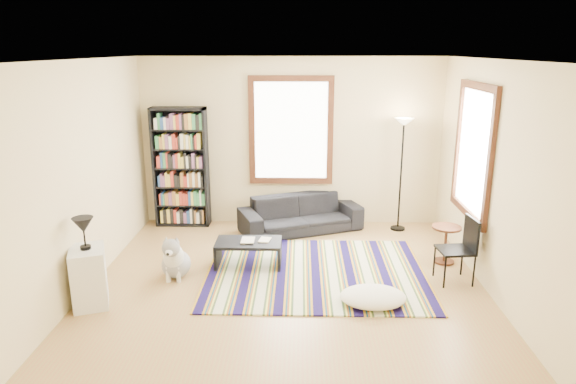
{
  "coord_description": "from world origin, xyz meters",
  "views": [
    {
      "loc": [
        0.16,
        -5.98,
        2.93
      ],
      "look_at": [
        0.0,
        0.5,
        1.1
      ],
      "focal_mm": 32.0,
      "sensor_mm": 36.0,
      "label": 1
    }
  ],
  "objects_px": {
    "bookshelf": "(181,167)",
    "white_cabinet": "(89,277)",
    "floor_cushion": "(373,297)",
    "floor_lamp": "(401,175)",
    "coffee_table": "(249,253)",
    "side_table": "(445,245)",
    "folding_chair": "(455,250)",
    "sofa": "(301,214)",
    "dog": "(176,256)"
  },
  "relations": [
    {
      "from": "bookshelf",
      "to": "white_cabinet",
      "type": "distance_m",
      "value": 2.98
    },
    {
      "from": "floor_cushion",
      "to": "floor_lamp",
      "type": "relative_size",
      "value": 0.42
    },
    {
      "from": "coffee_table",
      "to": "side_table",
      "type": "bearing_deg",
      "value": 3.6
    },
    {
      "from": "folding_chair",
      "to": "floor_lamp",
      "type": "bearing_deg",
      "value": 93.34
    },
    {
      "from": "sofa",
      "to": "folding_chair",
      "type": "height_order",
      "value": "folding_chair"
    },
    {
      "from": "white_cabinet",
      "to": "dog",
      "type": "distance_m",
      "value": 1.15
    },
    {
      "from": "floor_lamp",
      "to": "side_table",
      "type": "xyz_separation_m",
      "value": [
        0.41,
        -1.37,
        -0.66
      ]
    },
    {
      "from": "side_table",
      "to": "white_cabinet",
      "type": "height_order",
      "value": "white_cabinet"
    },
    {
      "from": "coffee_table",
      "to": "folding_chair",
      "type": "xyz_separation_m",
      "value": [
        2.7,
        -0.43,
        0.25
      ]
    },
    {
      "from": "bookshelf",
      "to": "floor_lamp",
      "type": "height_order",
      "value": "bookshelf"
    },
    {
      "from": "white_cabinet",
      "to": "side_table",
      "type": "bearing_deg",
      "value": -3.88
    },
    {
      "from": "floor_lamp",
      "to": "floor_cushion",
      "type": "bearing_deg",
      "value": -106.26
    },
    {
      "from": "coffee_table",
      "to": "white_cabinet",
      "type": "distance_m",
      "value": 2.11
    },
    {
      "from": "sofa",
      "to": "floor_cushion",
      "type": "xyz_separation_m",
      "value": [
        0.86,
        -2.53,
        -0.19
      ]
    },
    {
      "from": "coffee_table",
      "to": "dog",
      "type": "xyz_separation_m",
      "value": [
        -0.92,
        -0.38,
        0.12
      ]
    },
    {
      "from": "floor_lamp",
      "to": "side_table",
      "type": "relative_size",
      "value": 3.44
    },
    {
      "from": "coffee_table",
      "to": "side_table",
      "type": "relative_size",
      "value": 1.67
    },
    {
      "from": "dog",
      "to": "bookshelf",
      "type": "bearing_deg",
      "value": 100.69
    },
    {
      "from": "sofa",
      "to": "white_cabinet",
      "type": "relative_size",
      "value": 2.81
    },
    {
      "from": "bookshelf",
      "to": "dog",
      "type": "xyz_separation_m",
      "value": [
        0.37,
        -2.09,
        -0.7
      ]
    },
    {
      "from": "white_cabinet",
      "to": "dog",
      "type": "height_order",
      "value": "white_cabinet"
    },
    {
      "from": "floor_lamp",
      "to": "folding_chair",
      "type": "bearing_deg",
      "value": -79.79
    },
    {
      "from": "sofa",
      "to": "side_table",
      "type": "bearing_deg",
      "value": -53.93
    },
    {
      "from": "side_table",
      "to": "white_cabinet",
      "type": "xyz_separation_m",
      "value": [
        -4.5,
        -1.34,
        0.08
      ]
    },
    {
      "from": "side_table",
      "to": "sofa",
      "type": "bearing_deg",
      "value": 148.03
    },
    {
      "from": "floor_cushion",
      "to": "coffee_table",
      "type": "bearing_deg",
      "value": 145.4
    },
    {
      "from": "floor_lamp",
      "to": "white_cabinet",
      "type": "height_order",
      "value": "floor_lamp"
    },
    {
      "from": "sofa",
      "to": "bookshelf",
      "type": "distance_m",
      "value": 2.14
    },
    {
      "from": "sofa",
      "to": "white_cabinet",
      "type": "distance_m",
      "value": 3.59
    },
    {
      "from": "side_table",
      "to": "dog",
      "type": "bearing_deg",
      "value": -171.5
    },
    {
      "from": "side_table",
      "to": "folding_chair",
      "type": "relative_size",
      "value": 0.63
    },
    {
      "from": "coffee_table",
      "to": "floor_lamp",
      "type": "relative_size",
      "value": 0.48
    },
    {
      "from": "sofa",
      "to": "bookshelf",
      "type": "relative_size",
      "value": 0.98
    },
    {
      "from": "dog",
      "to": "folding_chair",
      "type": "bearing_deg",
      "value": -0.13
    },
    {
      "from": "floor_cushion",
      "to": "white_cabinet",
      "type": "distance_m",
      "value": 3.34
    },
    {
      "from": "bookshelf",
      "to": "white_cabinet",
      "type": "height_order",
      "value": "bookshelf"
    },
    {
      "from": "bookshelf",
      "to": "coffee_table",
      "type": "bearing_deg",
      "value": -53.03
    },
    {
      "from": "floor_lamp",
      "to": "white_cabinet",
      "type": "relative_size",
      "value": 2.66
    },
    {
      "from": "sofa",
      "to": "coffee_table",
      "type": "relative_size",
      "value": 2.19
    },
    {
      "from": "floor_lamp",
      "to": "sofa",
      "type": "bearing_deg",
      "value": -176.48
    },
    {
      "from": "floor_cushion",
      "to": "white_cabinet",
      "type": "bearing_deg",
      "value": -178.7
    },
    {
      "from": "coffee_table",
      "to": "floor_lamp",
      "type": "xyz_separation_m",
      "value": [
        2.34,
        1.54,
        0.75
      ]
    },
    {
      "from": "bookshelf",
      "to": "coffee_table",
      "type": "relative_size",
      "value": 2.22
    },
    {
      "from": "sofa",
      "to": "dog",
      "type": "bearing_deg",
      "value": -153.99
    },
    {
      "from": "sofa",
      "to": "white_cabinet",
      "type": "bearing_deg",
      "value": -155.42
    },
    {
      "from": "bookshelf",
      "to": "floor_lamp",
      "type": "xyz_separation_m",
      "value": [
        3.63,
        -0.17,
        -0.07
      ]
    },
    {
      "from": "sofa",
      "to": "white_cabinet",
      "type": "height_order",
      "value": "white_cabinet"
    },
    {
      "from": "coffee_table",
      "to": "sofa",
      "type": "bearing_deg",
      "value": 63.58
    },
    {
      "from": "coffee_table",
      "to": "folding_chair",
      "type": "distance_m",
      "value": 2.74
    },
    {
      "from": "coffee_table",
      "to": "floor_cushion",
      "type": "distance_m",
      "value": 1.92
    }
  ]
}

